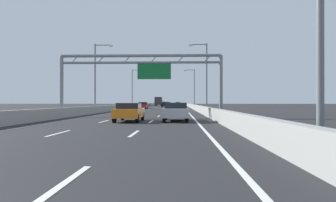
{
  "coord_description": "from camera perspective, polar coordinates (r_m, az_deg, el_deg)",
  "views": [
    {
      "loc": [
        3.91,
        -2.17,
        1.51
      ],
      "look_at": [
        1.48,
        67.37,
        1.67
      ],
      "focal_mm": 33.48,
      "sensor_mm": 36.0,
      "label": 1
    }
  ],
  "objects": [
    {
      "name": "lane_dash_left_12",
      "position": [
        113.82,
        -0.87,
        -0.89
      ],
      "size": [
        0.16,
        3.0,
        0.01
      ],
      "primitive_type": "cube",
      "color": "white",
      "rests_on": "ground_plane"
    },
    {
      "name": "edge_line_right",
      "position": [
        90.19,
        2.86,
        -1.08
      ],
      "size": [
        0.16,
        176.0,
        0.01
      ],
      "primitive_type": "cube",
      "color": "white",
      "rests_on": "ground_plane"
    },
    {
      "name": "lane_dash_right_14",
      "position": [
        131.69,
        1.09,
        -0.78
      ],
      "size": [
        0.16,
        3.0,
        0.01
      ],
      "primitive_type": "cube",
      "color": "white",
      "rests_on": "ground_plane"
    },
    {
      "name": "streetlamp_right_mid",
      "position": [
        43.23,
        6.74,
        5.03
      ],
      "size": [
        2.58,
        0.28,
        9.5
      ],
      "color": "slate",
      "rests_on": "ground_plane"
    },
    {
      "name": "lane_dash_left_6",
      "position": [
        59.96,
        -3.46,
        -1.56
      ],
      "size": [
        0.16,
        3.0,
        0.01
      ],
      "primitive_type": "cube",
      "color": "white",
      "rests_on": "ground_plane"
    },
    {
      "name": "barrier_left",
      "position": [
        112.69,
        -3.5,
        -0.65
      ],
      "size": [
        0.45,
        220.0,
        0.95
      ],
      "color": "#9E9E99",
      "rests_on": "ground_plane"
    },
    {
      "name": "lane_dash_left_14",
      "position": [
        131.8,
        -0.48,
        -0.78
      ],
      "size": [
        0.16,
        3.0,
        0.01
      ],
      "primitive_type": "cube",
      "color": "white",
      "rests_on": "ground_plane"
    },
    {
      "name": "lane_dash_right_2",
      "position": [
        23.81,
        -3.09,
        -3.74
      ],
      "size": [
        0.16,
        3.0,
        0.01
      ],
      "primitive_type": "cube",
      "color": "white",
      "rests_on": "ground_plane"
    },
    {
      "name": "lane_dash_right_7",
      "position": [
        68.72,
        0.24,
        -1.38
      ],
      "size": [
        0.16,
        3.0,
        0.01
      ],
      "primitive_type": "cube",
      "color": "white",
      "rests_on": "ground_plane"
    },
    {
      "name": "lane_dash_left_1",
      "position": [
        15.81,
        -19.27,
        -5.57
      ],
      "size": [
        0.16,
        3.0,
        0.01
      ],
      "primitive_type": "cube",
      "color": "white",
      "rests_on": "ground_plane"
    },
    {
      "name": "lane_dash_left_17",
      "position": [
        158.78,
        -0.06,
        -0.67
      ],
      "size": [
        0.16,
        3.0,
        0.01
      ],
      "primitive_type": "cube",
      "color": "white",
      "rests_on": "ground_plane"
    },
    {
      "name": "ground_plane",
      "position": [
        102.25,
        -0.19,
        -0.97
      ],
      "size": [
        260.0,
        260.0,
        0.0
      ],
      "primitive_type": "plane",
      "color": "#262628"
    },
    {
      "name": "lane_dash_left_3",
      "position": [
        33.2,
        -7.91,
        -2.72
      ],
      "size": [
        0.16,
        3.0,
        0.01
      ],
      "primitive_type": "cube",
      "color": "white",
      "rests_on": "ground_plane"
    },
    {
      "name": "white_car",
      "position": [
        114.91,
        1.78,
        -0.51
      ],
      "size": [
        1.73,
        4.64,
        1.41
      ],
      "color": "silver",
      "rests_on": "ground_plane"
    },
    {
      "name": "black_car",
      "position": [
        87.53,
        -0.57,
        -0.62
      ],
      "size": [
        1.79,
        4.4,
        1.5
      ],
      "color": "black",
      "rests_on": "ground_plane"
    },
    {
      "name": "lane_dash_left_10",
      "position": [
        95.85,
        -1.41,
        -1.03
      ],
      "size": [
        0.16,
        3.0,
        0.01
      ],
      "primitive_type": "cube",
      "color": "white",
      "rests_on": "ground_plane"
    },
    {
      "name": "lane_dash_right_15",
      "position": [
        140.69,
        1.15,
        -0.74
      ],
      "size": [
        0.16,
        3.0,
        0.01
      ],
      "primitive_type": "cube",
      "color": "white",
      "rests_on": "ground_plane"
    },
    {
      "name": "lane_dash_left_4",
      "position": [
        42.08,
        -5.8,
        -2.17
      ],
      "size": [
        0.16,
        3.0,
        0.01
      ],
      "primitive_type": "cube",
      "color": "white",
      "rests_on": "ground_plane"
    },
    {
      "name": "lane_dash_right_8",
      "position": [
        77.71,
        0.45,
        -1.24
      ],
      "size": [
        0.16,
        3.0,
        0.01
      ],
      "primitive_type": "cube",
      "color": "white",
      "rests_on": "ground_plane"
    },
    {
      "name": "streetlamp_right_far",
      "position": [
        77.47,
        4.64,
        2.75
      ],
      "size": [
        2.58,
        0.28,
        9.5
      ],
      "color": "slate",
      "rests_on": "ground_plane"
    },
    {
      "name": "lane_dash_right_3",
      "position": [
        32.77,
        -1.69,
        -2.76
      ],
      "size": [
        0.16,
        3.0,
        0.01
      ],
      "primitive_type": "cube",
      "color": "white",
      "rests_on": "ground_plane"
    },
    {
      "name": "lane_dash_left_15",
      "position": [
        140.79,
        -0.32,
        -0.74
      ],
      "size": [
        0.16,
        3.0,
        0.01
      ],
      "primitive_type": "cube",
      "color": "white",
      "rests_on": "ground_plane"
    },
    {
      "name": "silver_car",
      "position": [
        24.35,
        1.43,
        -1.92
      ],
      "size": [
        1.88,
        4.44,
        1.43
      ],
      "color": "#A8ADB2",
      "rests_on": "ground_plane"
    },
    {
      "name": "lane_dash_left_2",
      "position": [
        24.39,
        -11.56,
        -3.66
      ],
      "size": [
        0.16,
        3.0,
        0.01
      ],
      "primitive_type": "cube",
      "color": "white",
      "rests_on": "ground_plane"
    },
    {
      "name": "orange_car",
      "position": [
        24.12,
        -7.06,
        -1.95
      ],
      "size": [
        1.87,
        4.35,
        1.41
      ],
      "color": "orange",
      "rests_on": "ground_plane"
    },
    {
      "name": "sign_gantry",
      "position": [
        32.1,
        -4.7,
        5.86
      ],
      "size": [
        16.64,
        0.36,
        6.36
      ],
      "color": "gray",
      "rests_on": "ground_plane"
    },
    {
      "name": "blue_car",
      "position": [
        110.84,
        0.03,
        -0.53
      ],
      "size": [
        1.83,
        4.52,
        1.41
      ],
      "color": "#2347AD",
      "rests_on": "ground_plane"
    },
    {
      "name": "lane_dash_left_9",
      "position": [
        86.87,
        -1.76,
        -1.12
      ],
      "size": [
        0.16,
        3.0,
        0.01
      ],
      "primitive_type": "cube",
      "color": "white",
      "rests_on": "ground_plane"
    },
    {
      "name": "lane_dash_right_10",
      "position": [
        95.7,
        0.74,
        -1.03
      ],
      "size": [
        0.16,
        3.0,
        0.01
      ],
      "primitive_type": "cube",
      "color": "white",
      "rests_on": "ground_plane"
    },
    {
      "name": "lane_dash_left_11",
      "position": [
        104.83,
        -1.12,
        -0.95
      ],
      "size": [
        0.16,
        3.0,
        0.01
      ],
      "primitive_type": "cube",
      "color": "white",
      "rests_on": "ground_plane"
    },
    {
      "name": "edge_line_left",
      "position": [
        90.64,
        -3.8,
        -1.08
      ],
      "size": [
        0.16,
        176.0,
        0.01
      ],
      "primitive_type": "cube",
      "color": "white",
      "rests_on": "ground_plane"
    },
    {
      "name": "red_car",
      "position": [
        66.67,
        -4.62,
        -0.79
      ],
      "size": [
        1.89,
        4.63,
        1.44
      ],
      "color": "red",
      "rests_on": "ground_plane"
    },
    {
      "name": "streetlamp_left_mid",
      "position": [
        44.56,
        -12.84,
        4.88
      ],
      "size": [
        2.58,
        0.28,
        9.5
      ],
      "color": "slate",
      "rests_on": "ground_plane"
    },
    {
      "name": "lane_dash_right_0",
      "position": [
        6.23,
        -18.42,
        -14.06
      ],
      "size": [
        0.16,
        3.0,
        0.01
      ],
      "primitive_type": "cube",
      "color": "white",
      "rests_on": "ground_plane"
    },
    {
      "name": "lane_dash_right_11",
      "position": [
        104.7,
        0.85,
        -0.95
      ],
      "size": [
        0.16,
        3.0,
        0.01
      ],
      "primitive_type": "cube",
      "color": "white",
      "rests_on": "ground_plane"
    },
    {
      "name": "lane_dash_left_8",
      "position": [
        77.89,
        -2.2,
        -1.23
      ],
      "size": [
        0.16,
        3.0,
        0.01
      ],
      "primitive_type": "cube",
      "color": "white",
      "rests_on": "ground_plane"
    },
    {
      "name": "lane_dash_right_9",
      "position": [
        86.71,
        0.61,
        -1.12
      ],
      "size": [
        0.16,
        3.0,
        0.01
      ],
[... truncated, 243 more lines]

